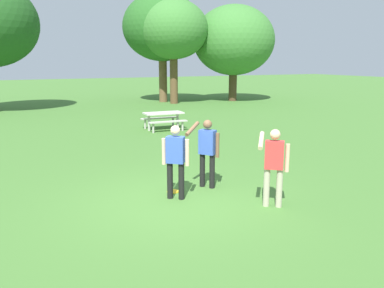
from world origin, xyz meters
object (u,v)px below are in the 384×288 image
Objects in this scene: person_thrower at (274,162)px; picnic_table_near at (163,117)px; tree_far_right at (173,30)px; person_catcher at (175,157)px; frisbee at (173,191)px; tree_broad_center at (162,27)px; tree_slender_mid at (234,41)px; person_bystander at (207,148)px.

person_thrower is 0.93× the size of picnic_table_near.
tree_far_right reaches higher than picnic_table_near.
person_catcher is 0.23× the size of tree_far_right.
tree_broad_center reaches higher than frisbee.
tree_broad_center is (4.47, 11.05, 4.70)m from picnic_table_near.
picnic_table_near is 0.25× the size of tree_far_right.
tree_far_right is 1.02× the size of tree_slender_mid.
tree_far_right is at bearing 177.22° from tree_slender_mid.
person_catcher and person_bystander have the same top height.
tree_broad_center is at bearing 67.95° from picnic_table_near.
tree_slender_mid is (9.43, 9.45, 3.83)m from picnic_table_near.
person_bystander is at bearing 109.66° from person_thrower.
person_thrower is 1.84m from person_bystander.
person_bystander is 1.29m from frisbee.
person_thrower is 22.25m from tree_slender_mid.
person_bystander is 8.19m from picnic_table_near.
tree_slender_mid is at bearing 54.39° from frisbee.
person_catcher is at bearing -110.40° from picnic_table_near.
picnic_table_near is (2.97, 7.87, 0.55)m from frisbee.
person_bystander reaches higher than frisbee.
tree_far_right reaches higher than person_bystander.
frisbee is at bearing 74.88° from person_catcher.
frisbee is at bearing -125.61° from tree_slender_mid.
tree_slender_mid reaches higher than person_bystander.
tree_far_right is at bearing 66.30° from frisbee.
tree_slender_mid reaches higher than picnic_table_near.
person_thrower and person_bystander have the same top height.
frisbee is at bearing -111.48° from tree_broad_center.
person_bystander is 0.21× the size of tree_broad_center.
picnic_table_near is at bearing 81.30° from person_thrower.
tree_slender_mid reaches higher than person_catcher.
person_bystander is (-0.62, 1.73, 0.00)m from person_thrower.
frisbee is 21.74m from tree_slender_mid.
tree_slender_mid is at bearing 60.26° from person_thrower.
picnic_table_near is at bearing -134.95° from tree_slender_mid.
person_bystander is 0.93× the size of picnic_table_near.
picnic_table_near is at bearing 75.17° from person_bystander.
person_thrower is at bearing -106.04° from tree_broad_center.
tree_far_right reaches higher than tree_slender_mid.
tree_broad_center is at bearing 162.06° from tree_slender_mid.
tree_slender_mid is at bearing 54.81° from person_catcher.
person_catcher reaches higher than frisbee.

